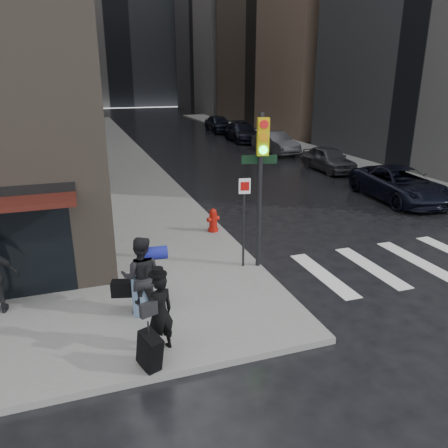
{
  "coord_description": "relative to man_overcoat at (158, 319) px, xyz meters",
  "views": [
    {
      "loc": [
        -2.72,
        -8.61,
        5.29
      ],
      "look_at": [
        1.07,
        2.47,
        1.3
      ],
      "focal_mm": 35.0,
      "sensor_mm": 36.0,
      "label": 1
    }
  ],
  "objects": [
    {
      "name": "traffic_light",
      "position": [
        3.4,
        3.15,
        1.99
      ],
      "size": [
        1.04,
        0.58,
        4.25
      ],
      "rotation": [
        0.0,
        0.0,
        -0.22
      ],
      "color": "black",
      "rests_on": "ground"
    },
    {
      "name": "parked_car_3",
      "position": [
        12.45,
        27.76,
        -0.13
      ],
      "size": [
        2.56,
        5.46,
        1.54
      ],
      "primitive_type": "imported",
      "rotation": [
        0.0,
        0.0,
        -0.08
      ],
      "color": "black",
      "rests_on": "ground"
    },
    {
      "name": "parked_car_4",
      "position": [
        12.49,
        34.31,
        -0.08
      ],
      "size": [
        2.11,
        4.88,
        1.64
      ],
      "primitive_type": "imported",
      "rotation": [
        0.0,
        0.0,
        -0.04
      ],
      "color": "black",
      "rests_on": "ground"
    },
    {
      "name": "sidewalk_right",
      "position": [
        15.06,
        28.34,
        -0.82
      ],
      "size": [
        3.0,
        50.0,
        0.15
      ],
      "primitive_type": "cube",
      "color": "slate",
      "rests_on": "ground"
    },
    {
      "name": "fire_hydrant",
      "position": [
        3.13,
        6.4,
        -0.38
      ],
      "size": [
        0.47,
        0.36,
        0.81
      ],
      "rotation": [
        0.0,
        0.0,
        0.28
      ],
      "color": "#9E1209",
      "rests_on": "ground"
    },
    {
      "name": "man_jeans",
      "position": [
        -0.05,
        1.63,
        0.18
      ],
      "size": [
        1.3,
        0.95,
        1.85
      ],
      "rotation": [
        0.0,
        0.0,
        2.89
      ],
      "color": "black",
      "rests_on": "ground"
    },
    {
      "name": "parked_car_2",
      "position": [
        12.47,
        21.2,
        -0.14
      ],
      "size": [
        1.92,
        4.68,
        1.51
      ],
      "primitive_type": "imported",
      "rotation": [
        0.0,
        0.0,
        0.07
      ],
      "color": "#45464A",
      "rests_on": "ground"
    },
    {
      "name": "man_overcoat",
      "position": [
        0.0,
        0.0,
        0.0
      ],
      "size": [
        0.9,
        1.16,
        1.79
      ],
      "rotation": [
        0.0,
        0.0,
        3.53
      ],
      "color": "black",
      "rests_on": "ground"
    },
    {
      "name": "bldg_distant",
      "position": [
        7.56,
        79.34,
        15.1
      ],
      "size": [
        40.0,
        12.0,
        32.0
      ],
      "primitive_type": "cube",
      "color": "slate",
      "rests_on": "ground"
    },
    {
      "name": "bldg_right_far",
      "position": [
        27.56,
        59.34,
        11.6
      ],
      "size": [
        22.0,
        20.0,
        25.0
      ],
      "primitive_type": "cube",
      "color": "slate",
      "rests_on": "ground"
    },
    {
      "name": "parked_car_1",
      "position": [
        12.78,
        14.64,
        -0.19
      ],
      "size": [
        1.69,
        4.15,
        1.41
      ],
      "primitive_type": "imported",
      "rotation": [
        0.0,
        0.0,
        0.01
      ],
      "color": "#3B3B3F",
      "rests_on": "ground"
    },
    {
      "name": "parked_car_0",
      "position": [
        12.34,
        8.09,
        -0.17
      ],
      "size": [
        2.85,
        5.43,
        1.46
      ],
      "primitive_type": "imported",
      "rotation": [
        0.0,
        0.0,
        -0.08
      ],
      "color": "black",
      "rests_on": "ground"
    },
    {
      "name": "ground",
      "position": [
        1.56,
        1.34,
        -0.9
      ],
      "size": [
        140.0,
        140.0,
        0.0
      ],
      "primitive_type": "plane",
      "color": "black",
      "rests_on": "ground"
    },
    {
      "name": "crosswalk",
      "position": [
        9.06,
        2.34,
        -0.89
      ],
      "size": [
        8.5,
        3.0,
        0.01
      ],
      "color": "silver",
      "rests_on": "ground"
    },
    {
      "name": "sidewalk_left",
      "position": [
        1.56,
        28.34,
        -0.82
      ],
      "size": [
        4.0,
        50.0,
        0.15
      ],
      "primitive_type": "cube",
      "color": "slate",
      "rests_on": "ground"
    }
  ]
}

